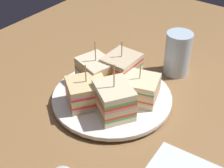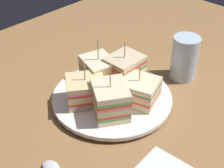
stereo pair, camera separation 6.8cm
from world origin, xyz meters
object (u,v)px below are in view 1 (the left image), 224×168
chip_pile (105,89)px  sandwich_wedge_3 (121,69)px  sandwich_wedge_1 (114,100)px  drinking_glass (177,56)px  sandwich_wedge_2 (139,88)px  sandwich_wedge_0 (87,92)px  sandwich_wedge_4 (96,72)px  plate (112,98)px

chip_pile → sandwich_wedge_3: bearing=1.7°
sandwich_wedge_1 → chip_pile: (3.46, 4.96, -1.74)cm
sandwich_wedge_1 → drinking_glass: 22.55cm
sandwich_wedge_2 → drinking_glass: bearing=-109.6°
sandwich_wedge_0 → sandwich_wedge_4: (6.48, 2.86, 0.27)cm
sandwich_wedge_3 → sandwich_wedge_1: bearing=28.0°
sandwich_wedge_1 → sandwich_wedge_4: (5.75, 9.06, -0.26)cm
plate → sandwich_wedge_1: (-4.27, -3.64, 3.86)cm
sandwich_wedge_1 → drinking_glass: bearing=-61.8°
plate → sandwich_wedge_0: sandwich_wedge_0 is taller
sandwich_wedge_1 → chip_pile: 6.29cm
sandwich_wedge_1 → drinking_glass: sandwich_wedge_1 is taller
sandwich_wedge_4 → drinking_glass: (16.71, -10.96, -0.11)cm
chip_pile → sandwich_wedge_0: bearing=163.6°
plate → chip_pile: bearing=121.6°
sandwich_wedge_1 → drinking_glass: (22.47, -1.90, -0.37)cm
sandwich_wedge_0 → sandwich_wedge_2: (7.65, -7.48, -0.20)cm
sandwich_wedge_1 → sandwich_wedge_2: 7.07cm
drinking_glass → sandwich_wedge_1: bearing=175.2°
sandwich_wedge_0 → sandwich_wedge_2: size_ratio=1.08×
plate → sandwich_wedge_4: 6.66cm
sandwich_wedge_2 → chip_pile: size_ratio=1.27×
sandwich_wedge_3 → chip_pile: size_ratio=1.39×
sandwich_wedge_4 → chip_pile: 4.92cm
sandwich_wedge_2 → sandwich_wedge_3: 7.04cm
plate → sandwich_wedge_4: size_ratio=2.39×
sandwich_wedge_0 → plate: bearing=8.7°
sandwich_wedge_0 → sandwich_wedge_3: size_ratio=0.98×
plate → sandwich_wedge_4: sandwich_wedge_4 is taller
sandwich_wedge_3 → chip_pile: bearing=1.7°
sandwich_wedge_4 → sandwich_wedge_2: bearing=22.9°
chip_pile → sandwich_wedge_2: bearing=-61.1°
chip_pile → drinking_glass: drinking_glass is taller
sandwich_wedge_4 → drinking_glass: 19.99cm
sandwich_wedge_3 → sandwich_wedge_4: (-3.93, 3.92, -0.25)cm
plate → sandwich_wedge_1: size_ratio=2.22×
chip_pile → plate: bearing=-58.4°
plate → sandwich_wedge_3: sandwich_wedge_3 is taller
sandwich_wedge_2 → drinking_glass: size_ratio=0.89×
sandwich_wedge_2 → chip_pile: bearing=11.5°
plate → sandwich_wedge_2: bearing=-61.8°
sandwich_wedge_2 → drinking_glass: 15.57cm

